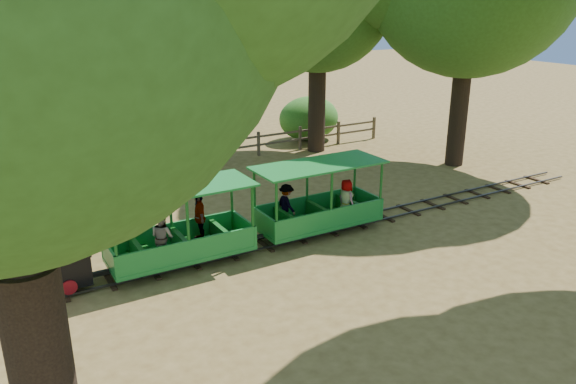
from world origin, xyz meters
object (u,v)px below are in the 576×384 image
carriage_front (180,235)px  locomotive (24,232)px  fence (189,151)px  carriage_rear (317,206)px

carriage_front → locomotive: bearing=178.8°
locomotive → fence: (6.59, 7.93, -0.97)m
locomotive → carriage_rear: bearing=-0.6°
locomotive → fence: 10.35m
locomotive → carriage_rear: 7.27m
carriage_front → fence: bearing=67.9°
locomotive → carriage_front: (3.34, -0.07, -0.75)m
carriage_front → carriage_rear: size_ratio=1.00×
locomotive → fence: size_ratio=0.15×
locomotive → carriage_front: 3.42m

